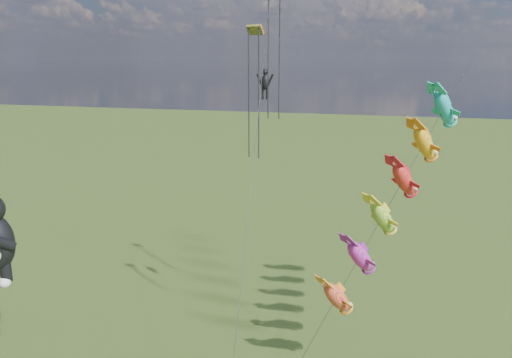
# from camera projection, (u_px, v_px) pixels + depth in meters

# --- Properties ---
(fish_windsock_rig) EXTENTS (9.74, 12.79, 17.97)m
(fish_windsock_rig) POSITION_uv_depth(u_px,v_px,m) (393.00, 199.00, 29.23)
(fish_windsock_rig) COLOR brown
(fish_windsock_rig) RESTS_ON ground
(parafoil_rig) EXTENTS (3.02, 17.37, 25.02)m
(parafoil_rig) POSITION_uv_depth(u_px,v_px,m) (265.00, 75.00, 28.37)
(parafoil_rig) COLOR brown
(parafoil_rig) RESTS_ON ground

